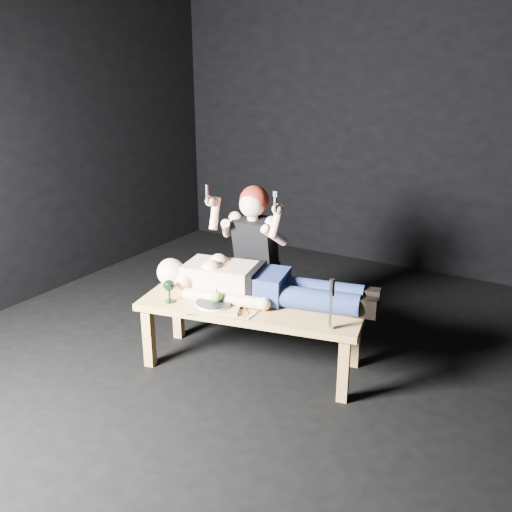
% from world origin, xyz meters
% --- Properties ---
extents(ground, '(5.00, 5.00, 0.00)m').
position_xyz_m(ground, '(0.00, 0.00, 0.00)').
color(ground, black).
rests_on(ground, ground).
extents(back_wall, '(5.00, 0.00, 5.00)m').
position_xyz_m(back_wall, '(0.00, 2.50, 1.50)').
color(back_wall, black).
rests_on(back_wall, ground).
extents(table, '(1.50, 0.82, 0.45)m').
position_xyz_m(table, '(-0.31, 0.12, 0.23)').
color(table, '#B98942').
rests_on(table, ground).
extents(lying_man, '(1.37, 0.67, 0.24)m').
position_xyz_m(lying_man, '(-0.29, 0.23, 0.57)').
color(lying_man, beige).
rests_on(lying_man, table).
extents(kneeling_woman, '(0.66, 0.73, 1.14)m').
position_xyz_m(kneeling_woman, '(-0.55, 0.62, 0.57)').
color(kneeling_woman, black).
rests_on(kneeling_woman, ground).
extents(serving_tray, '(0.40, 0.35, 0.02)m').
position_xyz_m(serving_tray, '(-0.48, -0.06, 0.46)').
color(serving_tray, tan).
rests_on(serving_tray, table).
extents(plate, '(0.29, 0.29, 0.02)m').
position_xyz_m(plate, '(-0.48, -0.06, 0.48)').
color(plate, white).
rests_on(plate, serving_tray).
extents(apple, '(0.07, 0.07, 0.07)m').
position_xyz_m(apple, '(-0.46, -0.05, 0.52)').
color(apple, '#509E26').
rests_on(apple, plate).
extents(goblet, '(0.09, 0.09, 0.15)m').
position_xyz_m(goblet, '(-0.77, -0.13, 0.52)').
color(goblet, black).
rests_on(goblet, table).
extents(fork_flat, '(0.03, 0.15, 0.01)m').
position_xyz_m(fork_flat, '(-0.56, -0.11, 0.45)').
color(fork_flat, '#B2B2B7').
rests_on(fork_flat, table).
extents(knife_flat, '(0.01, 0.15, 0.01)m').
position_xyz_m(knife_flat, '(-0.21, -0.03, 0.45)').
color(knife_flat, '#B2B2B7').
rests_on(knife_flat, table).
extents(spoon_flat, '(0.11, 0.12, 0.01)m').
position_xyz_m(spoon_flat, '(-0.30, 0.02, 0.45)').
color(spoon_flat, '#B2B2B7').
rests_on(spoon_flat, table).
extents(carving_knife, '(0.05, 0.05, 0.30)m').
position_xyz_m(carving_knife, '(0.26, 0.04, 0.60)').
color(carving_knife, '#B2B2B7').
rests_on(carving_knife, table).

